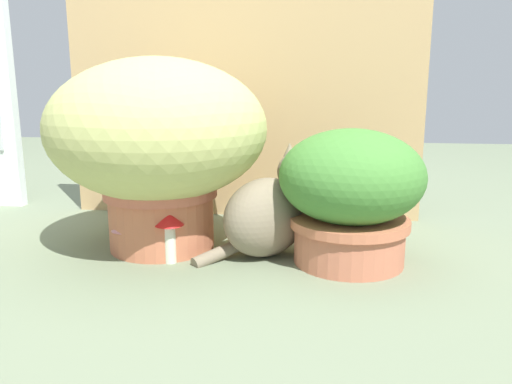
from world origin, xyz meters
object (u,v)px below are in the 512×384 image
mushroom_ornament_pink (127,227)px  mushroom_ornament_red (169,227)px  grass_planter (159,139)px  leafy_planter (351,193)px  cat (270,212)px

mushroom_ornament_pink → mushroom_ornament_red: bearing=-15.2°
mushroom_ornament_red → grass_planter: bearing=116.4°
grass_planter → mushroom_ornament_red: grass_planter is taller
mushroom_ornament_red → leafy_planter: bearing=7.9°
mushroom_ornament_red → cat: bearing=21.9°
grass_planter → leafy_planter: 0.55m
leafy_planter → cat: size_ratio=1.09×
cat → mushroom_ornament_red: (-0.26, -0.10, -0.02)m
leafy_planter → mushroom_ornament_pink: (-0.61, -0.03, -0.11)m
grass_planter → mushroom_ornament_pink: 0.26m
grass_planter → cat: 0.38m
mushroom_ornament_pink → mushroom_ornament_red: size_ratio=0.80×
grass_planter → mushroom_ornament_red: (0.06, -0.13, -0.22)m
leafy_planter → cat: (-0.22, 0.04, -0.07)m
grass_planter → mushroom_ornament_red: size_ratio=4.31×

